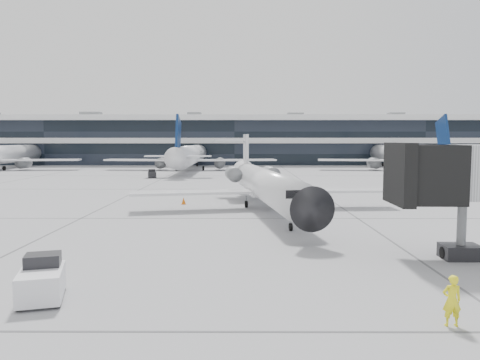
{
  "coord_description": "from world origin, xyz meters",
  "views": [
    {
      "loc": [
        1.62,
        -33.36,
        5.66
      ],
      "look_at": [
        1.49,
        2.2,
        2.6
      ],
      "focal_mm": 35.0,
      "sensor_mm": 36.0,
      "label": 1
    }
  ],
  "objects": [
    {
      "name": "ground",
      "position": [
        0.0,
        0.0,
        0.0
      ],
      "size": [
        220.0,
        220.0,
        0.0
      ],
      "primitive_type": "plane",
      "color": "gray",
      "rests_on": "ground"
    },
    {
      "name": "baggage_tug",
      "position": [
        -5.47,
        -17.2,
        0.69
      ],
      "size": [
        2.04,
        2.72,
        1.54
      ],
      "rotation": [
        0.0,
        0.0,
        0.28
      ],
      "color": "white",
      "rests_on": "ground"
    },
    {
      "name": "traffic_cone",
      "position": [
        -3.5,
        7.44,
        0.29
      ],
      "size": [
        0.49,
        0.49,
        0.61
      ],
      "rotation": [
        0.0,
        0.0,
        -0.2
      ],
      "color": "#D55C0B",
      "rests_on": "ground"
    },
    {
      "name": "far_tug",
      "position": [
        -11.85,
        36.49,
        0.56
      ],
      "size": [
        1.59,
        2.17,
        1.24
      ],
      "rotation": [
        0.0,
        0.0,
        0.24
      ],
      "color": "black",
      "rests_on": "ground"
    },
    {
      "name": "bg_jet_center",
      "position": [
        -8.0,
        55.0,
        0.0
      ],
      "size": [
        32.0,
        40.0,
        9.6
      ],
      "primitive_type": null,
      "color": "white",
      "rests_on": "ground"
    },
    {
      "name": "ramp_worker",
      "position": [
        8.0,
        -19.53,
        0.8
      ],
      "size": [
        0.58,
        0.39,
        1.59
      ],
      "primitive_type": "imported",
      "rotation": [
        0.0,
        0.0,
        3.15
      ],
      "color": "#FFF71A",
      "rests_on": "ground"
    },
    {
      "name": "regional_jet",
      "position": [
        3.47,
        4.62,
        2.13
      ],
      "size": [
        21.64,
        27.01,
        6.24
      ],
      "rotation": [
        0.0,
        0.0,
        0.13
      ],
      "color": "silver",
      "rests_on": "ground"
    },
    {
      "name": "terminal",
      "position": [
        0.0,
        82.0,
        5.0
      ],
      "size": [
        170.0,
        22.0,
        10.0
      ],
      "primitive_type": "cube",
      "color": "black",
      "rests_on": "ground"
    },
    {
      "name": "bg_jet_right",
      "position": [
        32.0,
        55.0,
        0.0
      ],
      "size": [
        32.0,
        40.0,
        9.6
      ],
      "primitive_type": null,
      "color": "white",
      "rests_on": "ground"
    }
  ]
}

